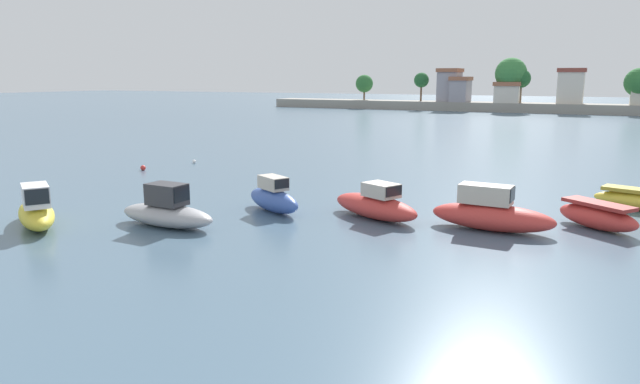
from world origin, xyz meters
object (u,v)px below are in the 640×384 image
Objects in this scene: moored_boat_2 at (36,211)px; moored_boat_5 at (376,205)px; moored_boat_4 at (274,198)px; moored_boat_6 at (491,214)px; mooring_buoy_1 at (143,168)px; moored_boat_3 at (167,212)px; moored_boat_7 at (597,216)px; mooring_buoy_0 at (194,162)px.

moored_boat_5 is (12.12, 7.73, -0.08)m from moored_boat_2.
moored_boat_4 is 9.74m from moored_boat_6.
mooring_buoy_1 is (-23.76, 5.36, -0.51)m from moored_boat_6.
moored_boat_6 reaches higher than mooring_buoy_1.
moored_boat_3 is at bearing -120.09° from moored_boat_5.
moored_boat_4 is 15.50m from mooring_buoy_1.
mooring_buoy_0 is at bearing -160.37° from moored_boat_7.
moored_boat_7 is at bearing -6.58° from mooring_buoy_1.
moored_boat_7 reaches higher than mooring_buoy_1.
moored_boat_6 is (4.95, 0.21, 0.08)m from moored_boat_5.
moored_boat_2 is 1.16× the size of moored_boat_4.
moored_boat_4 is 14.98× the size of mooring_buoy_0.
moored_boat_3 is at bearing -119.87° from moored_boat_7.
moored_boat_2 is 1.28× the size of moored_boat_7.
moored_boat_4 reaches higher than moored_boat_5.
moored_boat_3 is at bearing -43.19° from mooring_buoy_1.
moored_boat_6 is 4.46m from moored_boat_7.
mooring_buoy_0 is at bearing 126.95° from moored_boat_3.
moored_boat_3 is at bearing -92.24° from moored_boat_4.
moored_boat_3 reaches higher than mooring_buoy_1.
mooring_buoy_0 is at bearing 141.75° from moored_boat_2.
moored_boat_4 is 1.10× the size of moored_boat_7.
mooring_buoy_1 is at bearing 169.92° from moored_boat_6.
mooring_buoy_1 is (-1.03, -4.11, 0.05)m from mooring_buoy_0.
moored_boat_3 is 1.19× the size of moored_boat_4.
moored_boat_2 reaches higher than moored_boat_3.
moored_boat_5 reaches higher than mooring_buoy_1.
moored_boat_3 reaches higher than moored_boat_5.
moored_boat_7 is 27.61m from mooring_buoy_0.
moored_boat_4 reaches higher than mooring_buoy_1.
moored_boat_2 is at bearing -152.43° from moored_boat_6.
moored_boat_3 is 5.05m from moored_boat_4.
moored_boat_6 is (12.27, 5.43, 0.07)m from moored_boat_3.
moored_boat_4 is at bearing -24.63° from mooring_buoy_1.
mooring_buoy_1 is at bearing 150.43° from moored_boat_2.
moored_boat_6 reaches higher than moored_boat_4.
moored_boat_3 is 13.42m from moored_boat_6.
moored_boat_6 is 24.63m from mooring_buoy_0.
moored_boat_2 is at bearing -71.99° from mooring_buoy_0.
moored_boat_4 is at bearing -170.90° from moored_boat_6.
moored_boat_4 is 16.80m from mooring_buoy_0.
moored_boat_6 is at bearing 25.72° from moored_boat_3.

